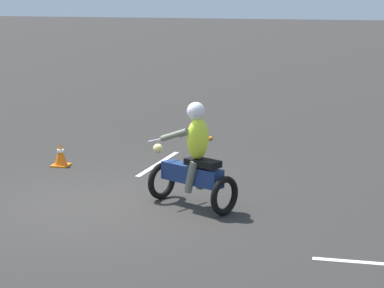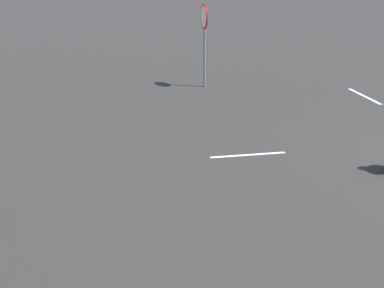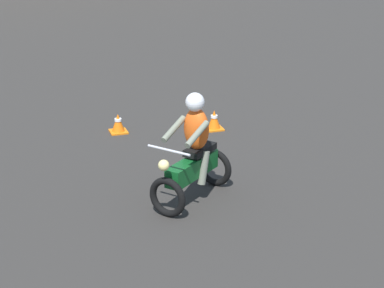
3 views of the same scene
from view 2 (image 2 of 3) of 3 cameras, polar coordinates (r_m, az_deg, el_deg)
The scene contains 3 objects.
stop_sign at distance 20.73m, azimuth 0.94°, elevation 8.82°, with size 0.70×0.08×2.30m.
lane_stripe_e at distance 20.26m, azimuth 13.01°, elevation 3.57°, with size 0.10×2.02×0.01m, color silver.
lane_stripe_n at distance 14.53m, azimuth 4.29°, elevation -0.83°, with size 0.10×1.51×0.01m, color silver.
Camera 2 is at (-11.61, 8.43, 4.15)m, focal length 70.00 mm.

